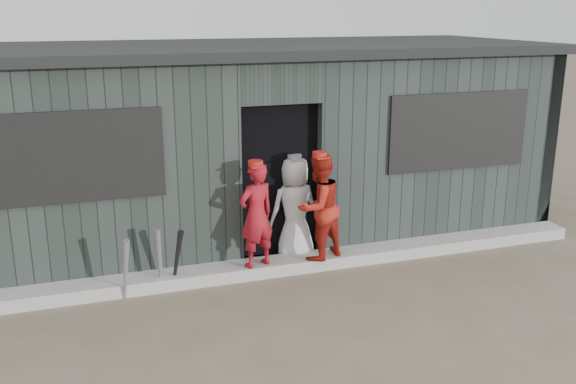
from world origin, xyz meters
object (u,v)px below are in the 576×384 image
object	(u,v)px
player_red_left	(256,215)
dugout	(249,141)
player_red_right	(319,207)
player_grey_back	(294,209)
bat_right	(177,259)
bat_left	(125,270)
bat_mid	(160,259)

from	to	relation	value
player_red_left	dugout	bearing A→B (deg)	-121.91
player_red_left	player_red_right	world-z (taller)	player_red_right
player_grey_back	dugout	bearing A→B (deg)	-90.98
player_red_left	dugout	size ratio (longest dim) A/B	0.15
bat_right	player_red_left	bearing A→B (deg)	2.72
bat_left	player_red_left	world-z (taller)	player_red_left
player_red_left	bat_mid	bearing A→B (deg)	-18.98
bat_mid	player_red_right	bearing A→B (deg)	0.16
bat_left	player_red_left	size ratio (longest dim) A/B	0.60
player_red_left	bat_right	bearing A→B (deg)	-16.18
bat_left	dugout	distance (m)	2.89
player_red_right	player_grey_back	xyz separation A→B (m)	(-0.18, 0.38, -0.13)
bat_left	bat_right	xyz separation A→B (m)	(0.58, 0.13, 0.00)
player_red_left	player_grey_back	bearing A→B (deg)	-166.31
bat_mid	player_red_right	size ratio (longest dim) A/B	0.57
bat_mid	bat_right	distance (m)	0.19
bat_left	bat_mid	world-z (taller)	bat_mid
bat_right	player_red_right	world-z (taller)	player_red_right
bat_right	dugout	distance (m)	2.44
bat_left	bat_mid	bearing A→B (deg)	24.05
player_red_left	player_grey_back	distance (m)	0.72
bat_right	player_red_left	size ratio (longest dim) A/B	0.62
bat_left	player_red_right	bearing A→B (deg)	4.45
bat_mid	bat_right	size ratio (longest dim) A/B	0.97
player_red_right	player_grey_back	distance (m)	0.44
bat_left	bat_right	distance (m)	0.59
player_red_left	dugout	world-z (taller)	dugout
bat_left	dugout	world-z (taller)	dugout
bat_mid	bat_right	world-z (taller)	same
dugout	bat_mid	bearing A→B (deg)	-131.05
player_grey_back	dugout	size ratio (longest dim) A/B	0.16
player_red_right	player_grey_back	world-z (taller)	player_red_right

